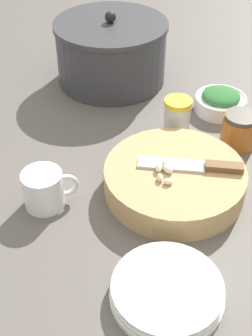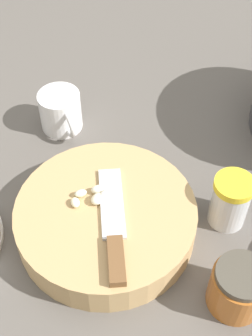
% 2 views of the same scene
% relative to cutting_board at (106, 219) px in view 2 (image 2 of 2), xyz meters
% --- Properties ---
extents(ground_plane, '(5.00, 5.00, 0.00)m').
position_rel_cutting_board_xyz_m(ground_plane, '(-0.02, 0.08, -0.03)').
color(ground_plane, '#56514C').
extents(cutting_board, '(0.27, 0.27, 0.05)m').
position_rel_cutting_board_xyz_m(cutting_board, '(0.00, 0.00, 0.00)').
color(cutting_board, tan).
rests_on(cutting_board, ground_plane).
extents(chef_knife, '(0.11, 0.19, 0.01)m').
position_rel_cutting_board_xyz_m(chef_knife, '(0.03, -0.03, 0.03)').
color(chef_knife, brown).
rests_on(chef_knife, cutting_board).
extents(garlic_cloves, '(0.06, 0.05, 0.02)m').
position_rel_cutting_board_xyz_m(garlic_cloves, '(-0.02, 0.01, 0.03)').
color(garlic_cloves, '#EAEBCE').
rests_on(garlic_cloves, cutting_board).
extents(spice_jar, '(0.06, 0.06, 0.09)m').
position_rel_cutting_board_xyz_m(spice_jar, '(0.17, 0.08, 0.02)').
color(spice_jar, silver).
rests_on(spice_jar, ground_plane).
extents(coffee_mug, '(0.09, 0.09, 0.07)m').
position_rel_cutting_board_xyz_m(coffee_mug, '(-0.16, 0.19, 0.01)').
color(coffee_mug, white).
rests_on(coffee_mug, ground_plane).
extents(honey_jar, '(0.08, 0.08, 0.08)m').
position_rel_cutting_board_xyz_m(honey_jar, '(0.21, -0.05, 0.01)').
color(honey_jar, '#B26023').
rests_on(honey_jar, ground_plane).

